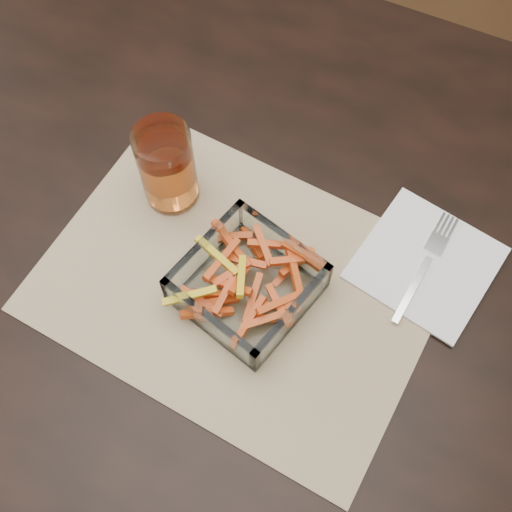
# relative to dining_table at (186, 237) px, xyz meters

# --- Properties ---
(dining_table) EXTENTS (1.60, 0.90, 0.75)m
(dining_table) POSITION_rel_dining_table_xyz_m (0.00, 0.00, 0.00)
(dining_table) COLOR black
(dining_table) RESTS_ON ground
(placemat) EXTENTS (0.47, 0.36, 0.00)m
(placemat) POSITION_rel_dining_table_xyz_m (0.11, -0.07, 0.09)
(placemat) COLOR tan
(placemat) RESTS_ON dining_table
(glass_bowl) EXTENTS (0.17, 0.17, 0.05)m
(glass_bowl) POSITION_rel_dining_table_xyz_m (0.13, -0.07, 0.11)
(glass_bowl) COLOR white
(glass_bowl) RESTS_ON placemat
(tumbler) EXTENTS (0.07, 0.07, 0.12)m
(tumbler) POSITION_rel_dining_table_xyz_m (-0.02, 0.01, 0.15)
(tumbler) COLOR white
(tumbler) RESTS_ON placemat
(napkin) EXTENTS (0.18, 0.18, 0.00)m
(napkin) POSITION_rel_dining_table_xyz_m (0.31, 0.05, 0.09)
(napkin) COLOR white
(napkin) RESTS_ON placemat
(fork) EXTENTS (0.03, 0.16, 0.00)m
(fork) POSITION_rel_dining_table_xyz_m (0.31, 0.05, 0.10)
(fork) COLOR silver
(fork) RESTS_ON napkin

